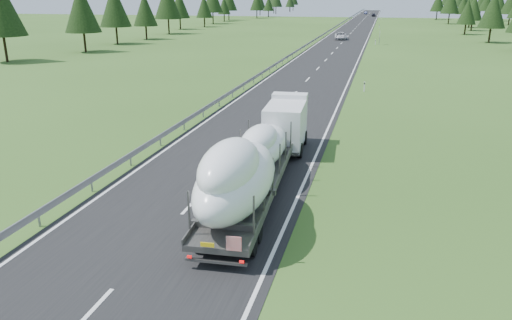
% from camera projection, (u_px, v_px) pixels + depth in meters
% --- Properties ---
extents(ground, '(400.00, 400.00, 0.00)m').
position_uv_depth(ground, '(194.00, 202.00, 23.20)').
color(ground, '#2E511B').
rests_on(ground, ground).
extents(road_surface, '(10.00, 400.00, 0.02)m').
position_uv_depth(road_surface, '(348.00, 36.00, 115.23)').
color(road_surface, black).
rests_on(road_surface, ground).
extents(guardrail, '(0.10, 400.00, 0.76)m').
position_uv_depth(guardrail, '(326.00, 33.00, 116.21)').
color(guardrail, slate).
rests_on(guardrail, ground).
extents(marker_posts, '(0.13, 350.08, 1.00)m').
position_uv_depth(marker_posts, '(380.00, 22.00, 164.18)').
color(marker_posts, silver).
rests_on(marker_posts, ground).
extents(highway_sign, '(0.08, 0.90, 2.60)m').
position_uv_depth(highway_sign, '(380.00, 35.00, 94.60)').
color(highway_sign, slate).
rests_on(highway_sign, ground).
extents(tree_line_left, '(14.14, 317.32, 12.56)m').
position_uv_depth(tree_line_left, '(198.00, 2.00, 141.54)').
color(tree_line_left, black).
rests_on(tree_line_left, ground).
extents(boat_truck, '(3.12, 17.43, 4.02)m').
position_uv_depth(boat_truck, '(255.00, 156.00, 23.23)').
color(boat_truck, silver).
rests_on(boat_truck, ground).
extents(distant_van, '(3.00, 5.66, 1.51)m').
position_uv_depth(distant_van, '(341.00, 36.00, 105.73)').
color(distant_van, silver).
rests_on(distant_van, ground).
extents(distant_car_dark, '(1.68, 4.11, 1.40)m').
position_uv_depth(distant_car_dark, '(374.00, 15.00, 214.30)').
color(distant_car_dark, black).
rests_on(distant_car_dark, ground).
extents(distant_car_blue, '(1.46, 3.94, 1.29)m').
position_uv_depth(distant_car_blue, '(366.00, 13.00, 240.05)').
color(distant_car_blue, '#171F41').
rests_on(distant_car_blue, ground).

